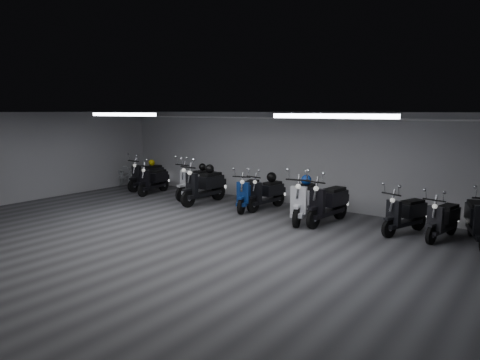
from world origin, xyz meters
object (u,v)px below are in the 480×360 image
Objects in this scene: bicycle at (125,173)px; helmet_0 at (152,163)px; scooter_5 at (266,188)px; scooter_1 at (153,175)px; helmet_1 at (306,180)px; scooter_6 at (303,193)px; scooter_9 at (443,213)px; scooter_4 at (248,188)px; scooter_0 at (147,171)px; helmet_3 at (272,177)px; helmet_4 at (202,167)px; scooter_2 at (197,177)px; scooter_7 at (328,196)px; scooter_3 at (204,180)px; scooter_8 at (405,208)px; helmet_2 at (210,169)px; scooter_10 at (479,213)px.

bicycle is 1.17m from helmet_0.
scooter_5 is 6.19m from bicycle.
scooter_1 is 5.87m from helmet_1.
scooter_6 reaches higher than scooter_1.
scooter_9 is at bearing -2.21° from helmet_0.
scooter_4 is at bearing -10.34° from scooter_1.
scooter_5 is 4.76m from scooter_9.
scooter_0 is 6.34× the size of helmet_3.
scooter_9 reaches higher than helmet_4.
scooter_2 is at bearing -92.34° from helmet_4.
scooter_7 reaches higher than scooter_4.
scooter_2 is at bearing -1.51° from scooter_1.
scooter_3 is 1.59m from scooter_4.
helmet_3 is (-1.49, 0.78, 0.19)m from scooter_6.
scooter_6 is 8.30× the size of helmet_4.
helmet_4 is (-7.39, 0.30, 0.42)m from scooter_9.
scooter_0 is at bearing 160.05° from scooter_6.
scooter_5 is (4.41, 0.37, -0.01)m from scooter_1.
scooter_0 is 1.10× the size of scooter_8.
helmet_4 is (-0.67, 0.41, -0.04)m from helmet_2.
helmet_1 is 3.41m from helmet_2.
helmet_0 is at bearing 174.30° from scooter_2.
scooter_3 is at bearing -13.61° from helmet_0.
scooter_1 is at bearing -172.31° from helmet_3.
scooter_0 is at bearing -173.15° from scooter_5.
scooter_10 reaches higher than helmet_0.
scooter_8 is 9.17m from helmet_0.
scooter_6 is 6.77m from helmet_0.
scooter_9 is 5.95× the size of helmet_1.
scooter_2 is (1.77, 0.28, 0.09)m from scooter_1.
scooter_0 is 1.09× the size of scooter_5.
scooter_9 is (9.95, -0.13, -0.09)m from scooter_0.
helmet_1 is (-3.32, -0.18, 0.44)m from scooter_9.
bicycle is 7.65m from helmet_1.
scooter_5 is 0.38m from helmet_3.
scooter_2 is at bearing -3.30° from scooter_0.
helmet_3 is (5.22, -0.04, -0.04)m from helmet_0.
helmet_0 is 0.86× the size of helmet_1.
helmet_1 is at bearing -4.17° from scooter_5.
scooter_4 reaches higher than helmet_3.
scooter_8 is at bearing -77.57° from bicycle.
scooter_1 is at bearing 163.14° from scooter_6.
scooter_0 is 6.65m from helmet_1.
helmet_2 is at bearing -8.84° from helmet_0.
helmet_0 is at bearing 159.91° from scooter_10.
scooter_9 is 3.35m from helmet_1.
scooter_3 reaches higher than scooter_10.
helmet_3 is at bearing -2.94° from scooter_1.
bicycle is 6.13× the size of helmet_1.
scooter_2 is 6.60m from scooter_8.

